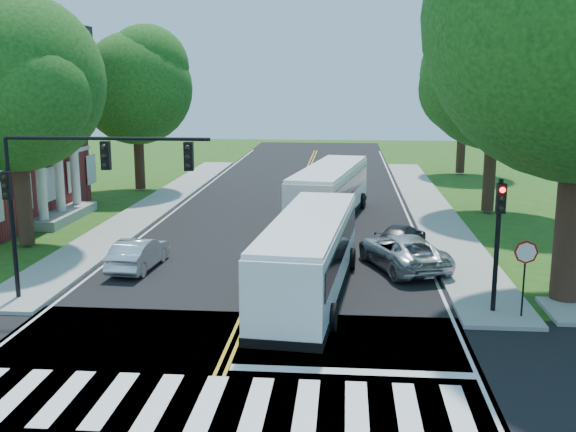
# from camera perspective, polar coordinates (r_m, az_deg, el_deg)

# --- Properties ---
(ground) EXTENTS (140.00, 140.00, 0.00)m
(ground) POSITION_cam_1_polar(r_m,az_deg,el_deg) (17.44, -6.51, -14.77)
(ground) COLOR #214A12
(ground) RESTS_ON ground
(road) EXTENTS (14.00, 96.00, 0.01)m
(road) POSITION_cam_1_polar(r_m,az_deg,el_deg) (34.33, -0.61, -1.36)
(road) COLOR black
(road) RESTS_ON ground
(cross_road) EXTENTS (60.00, 12.00, 0.01)m
(cross_road) POSITION_cam_1_polar(r_m,az_deg,el_deg) (17.44, -6.51, -14.76)
(cross_road) COLOR black
(cross_road) RESTS_ON ground
(center_line) EXTENTS (0.36, 70.00, 0.01)m
(center_line) POSITION_cam_1_polar(r_m,az_deg,el_deg) (38.22, -0.03, -0.00)
(center_line) COLOR gold
(center_line) RESTS_ON road
(edge_line_w) EXTENTS (0.12, 70.00, 0.01)m
(edge_line_w) POSITION_cam_1_polar(r_m,az_deg,el_deg) (39.38, -9.94, 0.17)
(edge_line_w) COLOR silver
(edge_line_w) RESTS_ON road
(edge_line_e) EXTENTS (0.12, 70.00, 0.01)m
(edge_line_e) POSITION_cam_1_polar(r_m,az_deg,el_deg) (38.25, 10.17, -0.18)
(edge_line_e) COLOR silver
(edge_line_e) RESTS_ON road
(crosswalk) EXTENTS (12.60, 3.00, 0.01)m
(crosswalk) POSITION_cam_1_polar(r_m,az_deg,el_deg) (17.00, -6.85, -15.46)
(crosswalk) COLOR silver
(crosswalk) RESTS_ON road
(stop_bar) EXTENTS (6.60, 0.40, 0.01)m
(stop_bar) POSITION_cam_1_polar(r_m,az_deg,el_deg) (18.58, 5.43, -12.97)
(stop_bar) COLOR silver
(stop_bar) RESTS_ON road
(sidewalk_nw) EXTENTS (2.60, 40.00, 0.15)m
(sidewalk_nw) POSITION_cam_1_polar(r_m,az_deg,el_deg) (42.61, -10.87, 1.08)
(sidewalk_nw) COLOR gray
(sidewalk_nw) RESTS_ON ground
(sidewalk_ne) EXTENTS (2.60, 40.00, 0.15)m
(sidewalk_ne) POSITION_cam_1_polar(r_m,az_deg,el_deg) (41.32, 11.88, 0.72)
(sidewalk_ne) COLOR gray
(sidewalk_ne) RESTS_ON ground
(tree_west_near) EXTENTS (8.00, 8.00, 11.40)m
(tree_west_near) POSITION_cam_1_polar(r_m,az_deg,el_deg) (32.79, -22.16, 10.44)
(tree_west_near) COLOR #341F15
(tree_west_near) RESTS_ON ground
(tree_west_far) EXTENTS (7.60, 7.60, 10.67)m
(tree_west_far) POSITION_cam_1_polar(r_m,az_deg,el_deg) (47.48, -12.73, 10.48)
(tree_west_far) COLOR #341F15
(tree_west_far) RESTS_ON ground
(tree_east_mid) EXTENTS (8.40, 8.40, 11.93)m
(tree_east_mid) POSITION_cam_1_polar(r_m,az_deg,el_deg) (40.15, 17.15, 11.32)
(tree_east_mid) COLOR #341F15
(tree_east_mid) RESTS_ON ground
(tree_east_far) EXTENTS (7.20, 7.20, 10.34)m
(tree_east_far) POSITION_cam_1_polar(r_m,az_deg,el_deg) (56.07, 14.69, 10.39)
(tree_east_far) COLOR #341F15
(tree_east_far) RESTS_ON ground
(signal_nw) EXTENTS (7.15, 0.46, 5.66)m
(signal_nw) POSITION_cam_1_polar(r_m,az_deg,el_deg) (23.78, -17.63, 2.98)
(signal_nw) COLOR black
(signal_nw) RESTS_ON ground
(signal_ne) EXTENTS (0.30, 0.46, 4.40)m
(signal_ne) POSITION_cam_1_polar(r_m,az_deg,el_deg) (22.79, 17.39, -0.98)
(signal_ne) COLOR black
(signal_ne) RESTS_ON ground
(stop_sign) EXTENTS (0.76, 0.08, 2.53)m
(stop_sign) POSITION_cam_1_polar(r_m,az_deg,el_deg) (22.76, 19.46, -3.55)
(stop_sign) COLOR black
(stop_sign) RESTS_ON ground
(bus_lead) EXTENTS (3.43, 11.28, 2.87)m
(bus_lead) POSITION_cam_1_polar(r_m,az_deg,el_deg) (24.12, 1.81, -3.28)
(bus_lead) COLOR white
(bus_lead) RESTS_ON road
(bus_follow) EXTENTS (4.36, 11.71, 2.96)m
(bus_follow) POSITION_cam_1_polar(r_m,az_deg,el_deg) (37.08, 3.58, 2.07)
(bus_follow) COLOR white
(bus_follow) RESTS_ON road
(hatchback) EXTENTS (1.63, 4.01, 1.29)m
(hatchback) POSITION_cam_1_polar(r_m,az_deg,el_deg) (28.30, -12.54, -3.12)
(hatchback) COLOR silver
(hatchback) RESTS_ON road
(suv) EXTENTS (3.97, 5.66, 1.43)m
(suv) POSITION_cam_1_polar(r_m,az_deg,el_deg) (28.08, 9.66, -2.97)
(suv) COLOR silver
(suv) RESTS_ON road
(dark_sedan) EXTENTS (2.84, 4.15, 1.11)m
(dark_sedan) POSITION_cam_1_polar(r_m,az_deg,el_deg) (31.35, 9.54, -1.73)
(dark_sedan) COLOR black
(dark_sedan) RESTS_ON road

